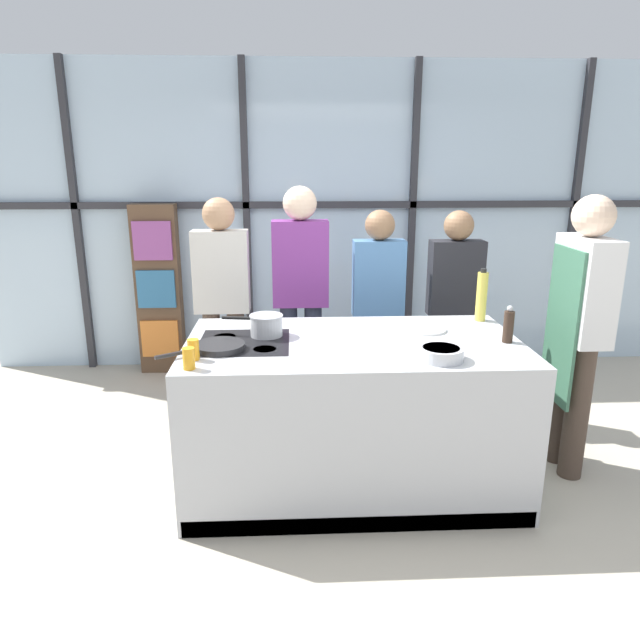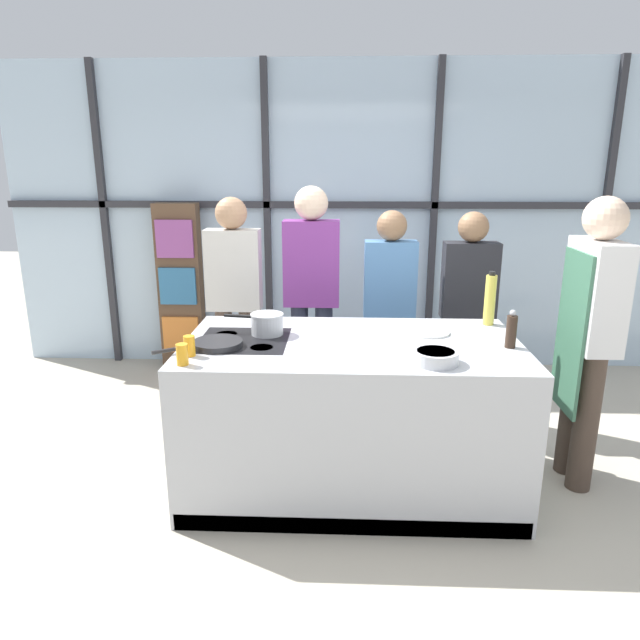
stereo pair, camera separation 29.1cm
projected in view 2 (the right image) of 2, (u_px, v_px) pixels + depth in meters
ground_plane at (350, 482)px, 3.56m from camera, size 18.00×18.00×0.00m
back_window_wall at (350, 219)px, 5.30m from camera, size 6.40×0.10×2.80m
bookshelf at (180, 287)px, 5.36m from camera, size 0.40×0.19×1.56m
demo_island at (351, 414)px, 3.43m from camera, size 1.95×1.05×0.92m
chef at (590, 328)px, 3.33m from camera, size 0.24×0.45×1.75m
spectator_far_left at (234, 293)px, 4.31m from camera, size 0.41×0.24×1.68m
spectator_center_left at (312, 287)px, 4.27m from camera, size 0.41×0.25×1.76m
spectator_center_right at (389, 301)px, 4.28m from camera, size 0.38×0.22×1.59m
spectator_far_right at (468, 303)px, 4.26m from camera, size 0.40×0.22×1.58m
frying_pan at (216, 344)px, 3.21m from camera, size 0.46×0.35×0.04m
saucepan at (267, 323)px, 3.43m from camera, size 0.37×0.20×0.13m
white_plate at (429, 332)px, 3.47m from camera, size 0.25×0.25×0.01m
mixing_bowl at (435, 357)px, 2.94m from camera, size 0.24×0.24×0.07m
oil_bottle at (490, 300)px, 3.61m from camera, size 0.07×0.07×0.34m
pepper_grinder at (511, 331)px, 3.18m from camera, size 0.06×0.06×0.22m
juice_glass_near at (182, 354)px, 2.92m from camera, size 0.06×0.06×0.11m
juice_glass_far at (189, 346)px, 3.05m from camera, size 0.06×0.06×0.11m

